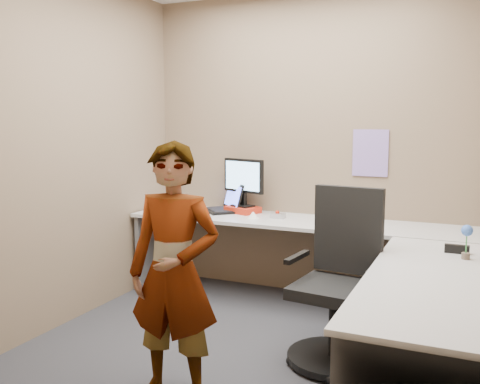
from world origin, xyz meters
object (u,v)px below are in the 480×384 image
at_px(person, 174,273).
at_px(desk, 328,257).
at_px(monitor, 243,178).
at_px(office_chair, 338,293).

bearing_deg(person, desk, 58.78).
relative_size(monitor, person, 0.30).
xyz_separation_m(desk, office_chair, (0.17, -0.39, -0.13)).
height_order(monitor, person, person).
xyz_separation_m(desk, monitor, (-1.00, 0.75, 0.46)).
relative_size(monitor, office_chair, 0.40).
bearing_deg(desk, person, -114.61).
height_order(office_chair, person, person).
bearing_deg(monitor, person, -57.75).
xyz_separation_m(monitor, office_chair, (1.17, -1.14, -0.59)).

